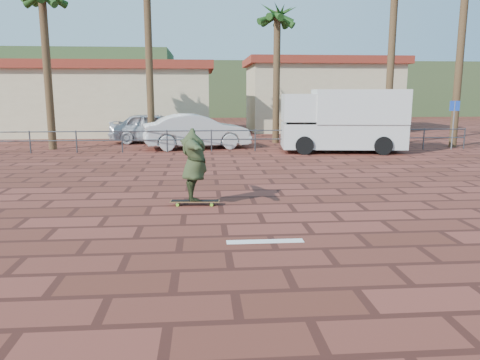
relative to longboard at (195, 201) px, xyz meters
name	(u,v)px	position (x,y,z in m)	size (l,w,h in m)	color
ground	(223,224)	(0.61, -1.68, -0.09)	(120.00, 120.00, 0.00)	brown
paint_stripe	(265,241)	(1.31, -2.88, -0.09)	(1.40, 0.22, 0.01)	white
guardrail	(211,137)	(0.61, 10.32, 0.59)	(24.06, 0.06, 1.00)	#47494F
palm_center	(277,19)	(4.11, 13.82, 6.27)	(2.40, 2.40, 7.75)	brown
building_west	(115,98)	(-5.39, 20.32, 2.19)	(12.60, 7.60, 4.50)	beige
building_east	(320,94)	(8.61, 22.32, 2.44)	(10.60, 6.60, 5.00)	beige
hill_front	(205,90)	(0.61, 48.32, 2.91)	(70.00, 18.00, 6.00)	#384C28
hill_back	(39,82)	(-21.39, 54.32, 3.91)	(35.00, 14.00, 8.00)	#384C28
longboard	(195,201)	(0.00, 0.00, 0.00)	(1.19, 0.35, 0.11)	olive
skateboarder	(194,165)	(0.00, 0.00, 0.89)	(2.13, 0.58, 1.73)	#2E391E
campervan	(343,119)	(6.54, 9.81, 1.37)	(5.58, 2.83, 2.79)	silver
car_silver	(155,128)	(-2.30, 14.32, 0.71)	(1.90, 4.72, 1.61)	#B5B7BD
car_white	(197,131)	(-0.06, 11.61, 0.73)	(1.75, 5.02, 1.66)	silver
street_sign	(454,116)	(12.00, 10.32, 1.49)	(0.46, 0.08, 2.27)	gray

